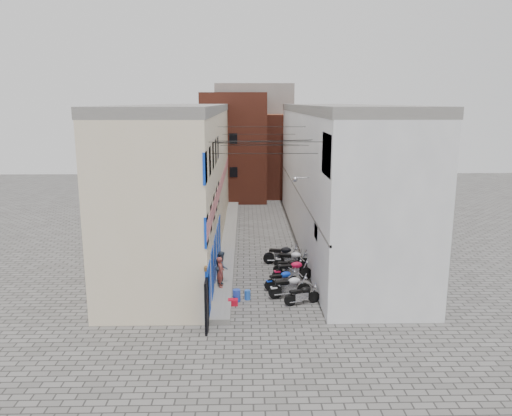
{
  "coord_description": "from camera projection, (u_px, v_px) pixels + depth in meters",
  "views": [
    {
      "loc": [
        -0.91,
        -19.47,
        9.19
      ],
      "look_at": [
        -0.31,
        9.5,
        3.0
      ],
      "focal_mm": 35.0,
      "sensor_mm": 36.0,
      "label": 1
    }
  ],
  "objects": [
    {
      "name": "building_far_concrete",
      "position": [
        254.0,
        137.0,
        53.07
      ],
      "size": [
        8.0,
        5.0,
        11.0
      ],
      "primitive_type": "cube",
      "color": "slate",
      "rests_on": "ground"
    },
    {
      "name": "motorcycle_f",
      "position": [
        292.0,
        259.0,
        27.92
      ],
      "size": [
        2.09,
        0.86,
        1.18
      ],
      "primitive_type": null,
      "rotation": [
        0.0,
        0.0,
        -1.68
      ],
      "color": "silver",
      "rests_on": "ground"
    },
    {
      "name": "far_shopfront",
      "position": [
        256.0,
        191.0,
        45.37
      ],
      "size": [
        2.0,
        0.3,
        2.4
      ],
      "primitive_type": "cube",
      "color": "black",
      "rests_on": "ground"
    },
    {
      "name": "motorcycle_b",
      "position": [
        290.0,
        285.0,
        23.78
      ],
      "size": [
        2.19,
        1.1,
        1.21
      ],
      "primitive_type": null,
      "rotation": [
        0.0,
        0.0,
        -1.35
      ],
      "color": "silver",
      "rests_on": "ground"
    },
    {
      "name": "water_jug_near",
      "position": [
        237.0,
        296.0,
        23.39
      ],
      "size": [
        0.47,
        0.47,
        0.57
      ],
      "primitive_type": "cylinder",
      "rotation": [
        0.0,
        0.0,
        0.37
      ],
      "color": "#2442B7",
      "rests_on": "ground"
    },
    {
      "name": "building_right",
      "position": [
        335.0,
        174.0,
        32.84
      ],
      "size": [
        5.94,
        26.0,
        9.0
      ],
      "color": "silver",
      "rests_on": "ground"
    },
    {
      "name": "person_a",
      "position": [
        221.0,
        272.0,
        24.44
      ],
      "size": [
        0.4,
        0.58,
        1.53
      ],
      "primitive_type": "imported",
      "rotation": [
        0.0,
        0.0,
        1.64
      ],
      "color": "brown",
      "rests_on": "plinth"
    },
    {
      "name": "plinth",
      "position": [
        229.0,
        239.0,
        33.62
      ],
      "size": [
        0.9,
        26.0,
        0.25
      ],
      "primitive_type": "cube",
      "color": "slate",
      "rests_on": "ground"
    },
    {
      "name": "overhead_wires",
      "position": [
        262.0,
        141.0,
        26.96
      ],
      "size": [
        5.8,
        13.02,
        1.32
      ],
      "color": "black",
      "rests_on": "ground"
    },
    {
      "name": "motorcycle_c",
      "position": [
        282.0,
        279.0,
        24.88
      ],
      "size": [
        1.96,
        1.21,
        1.08
      ],
      "primitive_type": null,
      "rotation": [
        0.0,
        0.0,
        -1.21
      ],
      "color": "#0C33BB",
      "rests_on": "ground"
    },
    {
      "name": "water_jug_far",
      "position": [
        247.0,
        295.0,
        23.62
      ],
      "size": [
        0.38,
        0.38,
        0.45
      ],
      "primitive_type": "cylinder",
      "rotation": [
        0.0,
        0.0,
        0.4
      ],
      "color": "blue",
      "rests_on": "ground"
    },
    {
      "name": "ground",
      "position": [
        268.0,
        325.0,
        20.98
      ],
      "size": [
        90.0,
        90.0,
        0.0
      ],
      "primitive_type": "plane",
      "color": "#575552",
      "rests_on": "ground"
    },
    {
      "name": "red_crate",
      "position": [
        233.0,
        302.0,
        22.98
      ],
      "size": [
        0.46,
        0.35,
        0.28
      ],
      "primitive_type": "cube",
      "rotation": [
        0.0,
        0.0,
        0.04
      ],
      "color": "red",
      "rests_on": "ground"
    },
    {
      "name": "building_left",
      "position": [
        184.0,
        175.0,
        32.6
      ],
      "size": [
        5.1,
        27.0,
        9.0
      ],
      "color": "beige",
      "rests_on": "ground"
    },
    {
      "name": "building_far_brick_left",
      "position": [
        234.0,
        147.0,
        47.27
      ],
      "size": [
        6.0,
        6.0,
        10.0
      ],
      "primitive_type": "cube",
      "color": "brown",
      "rests_on": "ground"
    },
    {
      "name": "motorcycle_g",
      "position": [
        282.0,
        254.0,
        28.67
      ],
      "size": [
        2.21,
        0.85,
        1.25
      ],
      "primitive_type": null,
      "rotation": [
        0.0,
        0.0,
        -1.65
      ],
      "color": "black",
      "rests_on": "ground"
    },
    {
      "name": "building_far_brick_right",
      "position": [
        285.0,
        155.0,
        49.53
      ],
      "size": [
        5.0,
        6.0,
        8.0
      ],
      "primitive_type": "cube",
      "color": "brown",
      "rests_on": "ground"
    },
    {
      "name": "motorcycle_e",
      "position": [
        289.0,
        266.0,
        27.01
      ],
      "size": [
        1.73,
        0.6,
        0.99
      ],
      "primitive_type": null,
      "rotation": [
        0.0,
        0.0,
        -1.53
      ],
      "color": "black",
      "rests_on": "ground"
    },
    {
      "name": "motorcycle_a",
      "position": [
        302.0,
        294.0,
        23.0
      ],
      "size": [
        1.84,
        1.06,
        1.01
      ],
      "primitive_type": null,
      "rotation": [
        0.0,
        0.0,
        -1.26
      ],
      "color": "black",
      "rests_on": "ground"
    },
    {
      "name": "motorcycle_d",
      "position": [
        292.0,
        269.0,
        25.98
      ],
      "size": [
        2.26,
        1.14,
        1.25
      ],
      "primitive_type": null,
      "rotation": [
        0.0,
        0.0,
        -1.35
      ],
      "color": "#C10D35",
      "rests_on": "ground"
    },
    {
      "name": "person_b",
      "position": [
        222.0,
        267.0,
        25.06
      ],
      "size": [
        0.63,
        0.8,
        1.61
      ],
      "primitive_type": "imported",
      "rotation": [
        0.0,
        0.0,
        1.6
      ],
      "color": "#353F4F",
      "rests_on": "plinth"
    }
  ]
}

